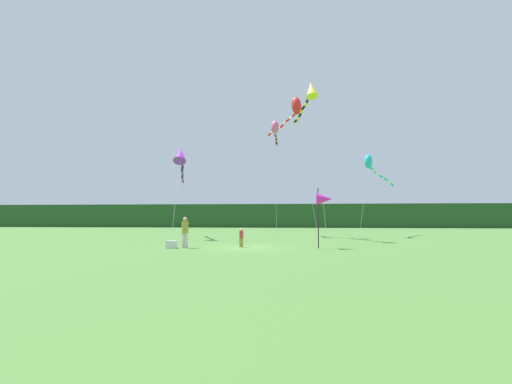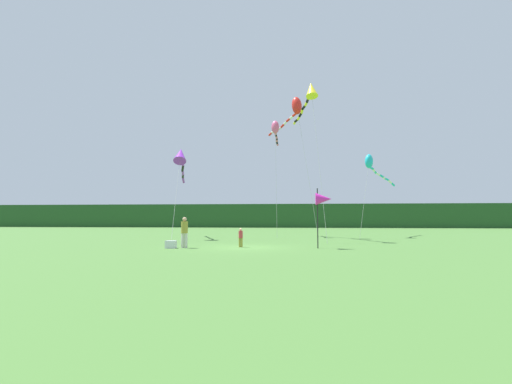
{
  "view_description": "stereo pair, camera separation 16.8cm",
  "coord_description": "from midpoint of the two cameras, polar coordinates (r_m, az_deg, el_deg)",
  "views": [
    {
      "loc": [
        2.77,
        -22.07,
        1.75
      ],
      "look_at": [
        0.0,
        6.0,
        3.66
      ],
      "focal_mm": 26.43,
      "sensor_mm": 36.0,
      "label": 1
    },
    {
      "loc": [
        2.94,
        -22.05,
        1.75
      ],
      "look_at": [
        0.0,
        6.0,
        3.66
      ],
      "focal_mm": 26.43,
      "sensor_mm": 36.0,
      "label": 2
    }
  ],
  "objects": [
    {
      "name": "kite_rainbow",
      "position": [
        35.88,
        3.1,
        9.43
      ],
      "size": [
        0.82,
        5.0,
        10.82
      ],
      "color": "#B2B2B2",
      "rests_on": "ground"
    },
    {
      "name": "cooler_box",
      "position": [
        22.2,
        -12.54,
        -7.75
      ],
      "size": [
        0.58,
        0.44,
        0.43
      ],
      "primitive_type": "cube",
      "color": "silver",
      "rests_on": "ground"
    },
    {
      "name": "kite_purple",
      "position": [
        32.11,
        -11.18,
        5.14
      ],
      "size": [
        2.34,
        10.13,
        7.76
      ],
      "color": "#B2B2B2",
      "rests_on": "ground"
    },
    {
      "name": "banner_flag_pole",
      "position": [
        21.89,
        10.38,
        -1.12
      ],
      "size": [
        0.9,
        0.7,
        3.42
      ],
      "color": "black",
      "rests_on": "ground"
    },
    {
      "name": "ground_plane",
      "position": [
        22.31,
        -1.41,
        -8.38
      ],
      "size": [
        120.0,
        120.0,
        0.0
      ],
      "primitive_type": "plane",
      "color": "#477533"
    },
    {
      "name": "distant_treeline",
      "position": [
        67.12,
        3.55,
        -3.61
      ],
      "size": [
        108.0,
        3.79,
        4.11
      ],
      "primitive_type": "cube",
      "color": "#234C23",
      "rests_on": "ground"
    },
    {
      "name": "person_adult",
      "position": [
        22.23,
        -10.56,
        -5.77
      ],
      "size": [
        0.39,
        0.39,
        1.77
      ],
      "color": "silver",
      "rests_on": "ground"
    },
    {
      "name": "kite_cyan",
      "position": [
        36.25,
        17.28,
        3.93
      ],
      "size": [
        4.81,
        7.11,
        7.56
      ],
      "color": "#B2B2B2",
      "rests_on": "ground"
    },
    {
      "name": "person_child",
      "position": [
        22.46,
        -2.12,
        -6.74
      ],
      "size": [
        0.25,
        0.25,
        1.12
      ],
      "color": "olive",
      "rests_on": "ground"
    },
    {
      "name": "kite_red",
      "position": [
        35.04,
        6.02,
        12.43
      ],
      "size": [
        4.54,
        6.48,
        12.64
      ],
      "color": "#B2B2B2",
      "rests_on": "ground"
    },
    {
      "name": "kite_yellow",
      "position": [
        30.82,
        8.32,
        14.58
      ],
      "size": [
        2.24,
        8.26,
        12.41
      ],
      "color": "#B2B2B2",
      "rests_on": "ground"
    }
  ]
}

